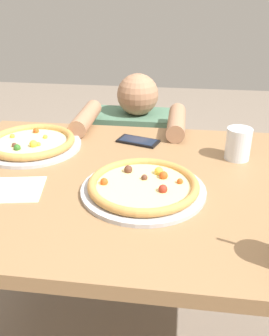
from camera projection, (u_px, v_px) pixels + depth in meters
The scene contains 7 objects.
dining_table at pixel (148, 209), 1.16m from camera, with size 1.35×0.89×0.75m.
pizza_near at pixel (143, 186), 1.04m from camera, with size 0.35×0.35×0.04m.
pizza_far at pixel (31, 143), 1.32m from camera, with size 0.35×0.35×0.04m.
water_cup_clear at pixel (238, 143), 1.22m from camera, with size 0.08×0.08×0.11m.
paper_napkin at pixel (15, 189), 1.06m from camera, with size 0.16×0.14×0.00m, color white.
cell_phone at pixel (138, 141), 1.37m from camera, with size 0.17×0.12×0.01m.
diner_seated at pixel (137, 177), 1.86m from camera, with size 0.44×0.53×0.92m.
Camera 1 is at (0.09, -0.97, 1.28)m, focal length 39.45 mm.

